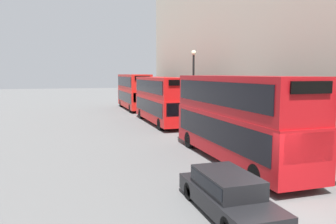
% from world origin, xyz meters
% --- Properties ---
extents(ground_plane, '(200.00, 200.00, 0.00)m').
position_xyz_m(ground_plane, '(0.00, 0.00, 0.00)').
color(ground_plane, '#5B5B5B').
extents(bus_leading, '(2.59, 10.81, 4.51)m').
position_xyz_m(bus_leading, '(1.60, 6.25, 2.48)').
color(bus_leading, '#A80F14').
rests_on(bus_leading, ground).
extents(bus_second_in_queue, '(2.59, 10.53, 4.30)m').
position_xyz_m(bus_second_in_queue, '(1.60, 20.37, 2.37)').
color(bus_second_in_queue, red).
rests_on(bus_second_in_queue, ground).
extents(bus_third_in_queue, '(2.59, 10.32, 4.53)m').
position_xyz_m(bus_third_in_queue, '(1.60, 33.19, 2.49)').
color(bus_third_in_queue, red).
rests_on(bus_third_in_queue, ground).
extents(car_dark_sedan, '(1.75, 4.71, 1.35)m').
position_xyz_m(car_dark_sedan, '(-1.80, 0.64, 0.72)').
color(car_dark_sedan, black).
rests_on(car_dark_sedan, ground).
extents(street_lamp, '(0.44, 0.44, 6.62)m').
position_xyz_m(street_lamp, '(3.78, 17.78, 4.08)').
color(street_lamp, black).
rests_on(street_lamp, ground).
extents(pedestrian, '(0.36, 0.36, 1.77)m').
position_xyz_m(pedestrian, '(4.40, 18.65, 0.82)').
color(pedestrian, brown).
rests_on(pedestrian, ground).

